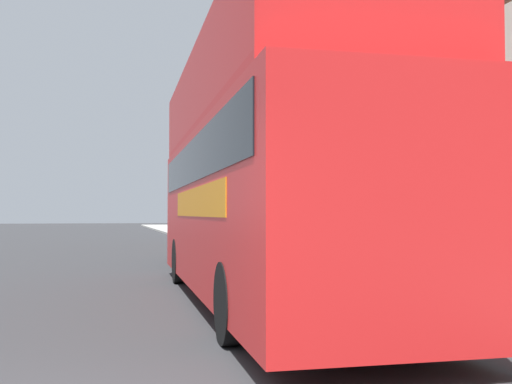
% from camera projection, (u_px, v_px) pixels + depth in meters
% --- Properties ---
extents(ground_plane, '(144.00, 144.00, 0.00)m').
position_uv_depth(ground_plane, '(87.00, 252.00, 23.74)').
color(ground_plane, '#333335').
extents(sidewalk, '(3.76, 108.00, 0.14)m').
position_uv_depth(sidewalk, '(276.00, 252.00, 22.55)').
color(sidewalk, '#ADAAA3').
rests_on(sidewalk, ground_plane).
extents(brick_terrace_rear, '(6.00, 17.30, 10.32)m').
position_uv_depth(brick_terrace_rear, '(369.00, 130.00, 26.13)').
color(brick_terrace_rear, brown).
rests_on(brick_terrace_rear, ground_plane).
extents(tour_bus, '(2.79, 10.60, 4.25)m').
position_uv_depth(tour_bus, '(262.00, 193.00, 10.34)').
color(tour_bus, red).
rests_on(tour_bus, ground_plane).
extents(parked_car_ahead_of_bus, '(1.90, 4.07, 1.52)m').
position_uv_depth(parked_car_ahead_of_bus, '(215.00, 240.00, 18.22)').
color(parked_car_ahead_of_bus, black).
rests_on(parked_car_ahead_of_bus, ground_plane).
extents(lamp_post_nearest, '(0.35, 0.35, 4.85)m').
position_uv_depth(lamp_post_nearest, '(451.00, 78.00, 8.61)').
color(lamp_post_nearest, black).
rests_on(lamp_post_nearest, sidewalk).
extents(lamp_post_second, '(0.35, 0.35, 4.54)m').
position_uv_depth(lamp_post_second, '(288.00, 151.00, 16.90)').
color(lamp_post_second, black).
rests_on(lamp_post_second, sidewalk).
extents(lamp_post_third, '(0.35, 0.35, 4.68)m').
position_uv_depth(lamp_post_third, '(228.00, 170.00, 25.15)').
color(lamp_post_third, black).
rests_on(lamp_post_third, sidewalk).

